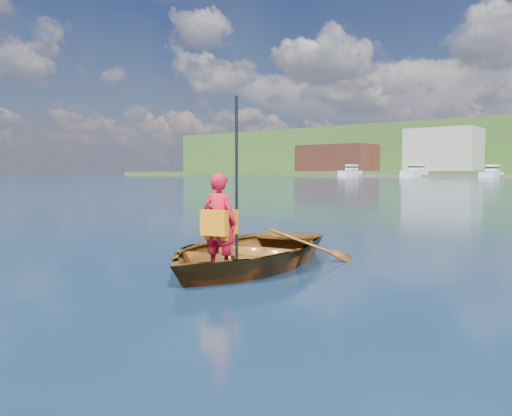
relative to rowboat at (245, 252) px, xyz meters
name	(u,v)px	position (x,y,z in m)	size (l,w,h in m)	color
ground	(278,284)	(1.02, -0.65, -0.21)	(600.00, 600.00, 0.00)	#0C233E
rowboat	(245,252)	(0.00, 0.00, 0.00)	(3.02, 3.81, 0.71)	brown
child_paddler	(220,222)	(0.31, -0.86, 0.49)	(0.48, 0.39, 2.11)	red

